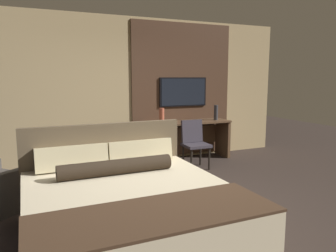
{
  "coord_description": "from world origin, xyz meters",
  "views": [
    {
      "loc": [
        -1.67,
        -3.52,
        1.67
      ],
      "look_at": [
        0.3,
        0.91,
        0.94
      ],
      "focal_mm": 35.0,
      "sensor_mm": 36.0,
      "label": 1
    }
  ],
  "objects_px": {
    "desk": "(188,134)",
    "vase_tall": "(216,113)",
    "vase_short": "(162,115)",
    "bed": "(128,210)",
    "tv": "(183,92)",
    "desk_chair": "(194,140)"
  },
  "relations": [
    {
      "from": "desk",
      "to": "vase_tall",
      "type": "distance_m",
      "value": 0.74
    },
    {
      "from": "desk",
      "to": "vase_short",
      "type": "bearing_deg",
      "value": -178.06
    },
    {
      "from": "desk",
      "to": "vase_short",
      "type": "xyz_separation_m",
      "value": [
        -0.58,
        -0.02,
        0.4
      ]
    },
    {
      "from": "bed",
      "to": "tv",
      "type": "bearing_deg",
      "value": 54.73
    },
    {
      "from": "tv",
      "to": "vase_tall",
      "type": "relative_size",
      "value": 3.4
    },
    {
      "from": "bed",
      "to": "vase_tall",
      "type": "bearing_deg",
      "value": 44.69
    },
    {
      "from": "vase_short",
      "to": "bed",
      "type": "bearing_deg",
      "value": -119.15
    },
    {
      "from": "desk",
      "to": "desk_chair",
      "type": "xyz_separation_m",
      "value": [
        -0.18,
        -0.59,
        -0.01
      ]
    },
    {
      "from": "tv",
      "to": "desk_chair",
      "type": "height_order",
      "value": "tv"
    },
    {
      "from": "desk_chair",
      "to": "vase_short",
      "type": "relative_size",
      "value": 3.08
    },
    {
      "from": "vase_tall",
      "to": "vase_short",
      "type": "bearing_deg",
      "value": 177.09
    },
    {
      "from": "vase_tall",
      "to": "bed",
      "type": "bearing_deg",
      "value": -135.31
    },
    {
      "from": "desk",
      "to": "desk_chair",
      "type": "distance_m",
      "value": 0.62
    },
    {
      "from": "bed",
      "to": "tv",
      "type": "relative_size",
      "value": 2.06
    },
    {
      "from": "vase_tall",
      "to": "vase_short",
      "type": "distance_m",
      "value": 1.19
    },
    {
      "from": "bed",
      "to": "tv",
      "type": "distance_m",
      "value": 3.82
    },
    {
      "from": "vase_short",
      "to": "vase_tall",
      "type": "bearing_deg",
      "value": -2.91
    },
    {
      "from": "bed",
      "to": "desk_chair",
      "type": "height_order",
      "value": "bed"
    },
    {
      "from": "bed",
      "to": "vase_tall",
      "type": "distance_m",
      "value": 3.88
    },
    {
      "from": "desk_chair",
      "to": "vase_tall",
      "type": "height_order",
      "value": "vase_tall"
    },
    {
      "from": "desk_chair",
      "to": "vase_short",
      "type": "height_order",
      "value": "vase_short"
    },
    {
      "from": "desk",
      "to": "vase_tall",
      "type": "xyz_separation_m",
      "value": [
        0.6,
        -0.08,
        0.41
      ]
    }
  ]
}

